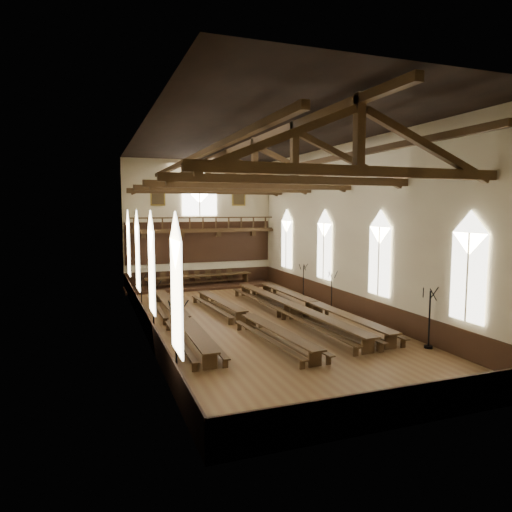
{
  "coord_description": "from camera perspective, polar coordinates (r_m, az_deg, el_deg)",
  "views": [
    {
      "loc": [
        -8.43,
        -23.13,
        6.19
      ],
      "look_at": [
        0.63,
        1.5,
        3.43
      ],
      "focal_mm": 32.0,
      "sensor_mm": 36.0,
      "label": 1
    }
  ],
  "objects": [
    {
      "name": "minstrels_gallery",
      "position": [
        36.84,
        -6.93,
        2.41
      ],
      "size": [
        11.8,
        1.24,
        3.7
      ],
      "color": "#3C2813",
      "rests_on": "room_walls"
    },
    {
      "name": "dais",
      "position": [
        35.97,
        -7.05,
        -3.79
      ],
      "size": [
        11.4,
        2.88,
        0.19
      ],
      "primitive_type": "cube",
      "color": "black",
      "rests_on": "ground"
    },
    {
      "name": "side_windows",
      "position": [
        24.74,
        -0.16,
        0.33
      ],
      "size": [
        11.85,
        19.8,
        4.5
      ],
      "color": "white",
      "rests_on": "room_walls"
    },
    {
      "name": "candelabrum_left_mid",
      "position": [
        23.39,
        -12.67,
        -7.47
      ],
      "size": [
        0.78,
        0.78,
        2.63
      ],
      "color": "black",
      "rests_on": "ground"
    },
    {
      "name": "candelabrum_left_far",
      "position": [
        28.67,
        -14.1,
        -5.23
      ],
      "size": [
        0.66,
        0.69,
        2.29
      ],
      "color": "black",
      "rests_on": "ground"
    },
    {
      "name": "candelabrum_right_near",
      "position": [
        21.8,
        20.8,
        -8.63
      ],
      "size": [
        0.79,
        0.82,
        2.73
      ],
      "color": "black",
      "rests_on": "ground"
    },
    {
      "name": "refectory_row_c",
      "position": [
        26.07,
        4.45,
        -6.44
      ],
      "size": [
        1.97,
        14.89,
        0.8
      ],
      "color": "#3C2813",
      "rests_on": "ground"
    },
    {
      "name": "high_chairs",
      "position": [
        36.66,
        -7.36,
        -2.6
      ],
      "size": [
        5.84,
        0.44,
        1.0
      ],
      "color": "#3C2813",
      "rests_on": "dais"
    },
    {
      "name": "portraits",
      "position": [
        37.01,
        -7.08,
        7.37
      ],
      "size": [
        7.75,
        0.09,
        1.45
      ],
      "color": "brown",
      "rests_on": "room_walls"
    },
    {
      "name": "high_table",
      "position": [
        35.85,
        -7.07,
        -2.58
      ],
      "size": [
        8.54,
        1.84,
        0.8
      ],
      "color": "#3C2813",
      "rests_on": "dais"
    },
    {
      "name": "refectory_row_d",
      "position": [
        26.84,
        7.22,
        -6.13
      ],
      "size": [
        1.76,
        14.69,
        0.78
      ],
      "color": "#3C2813",
      "rests_on": "ground"
    },
    {
      "name": "room_walls",
      "position": [
        24.62,
        -0.17,
        6.64
      ],
      "size": [
        26.0,
        26.0,
        26.0
      ],
      "color": "beige",
      "rests_on": "ground"
    },
    {
      "name": "candelabrum_right_far",
      "position": [
        32.13,
        5.94,
        -3.85
      ],
      "size": [
        0.71,
        0.66,
        2.33
      ],
      "color": "black",
      "rests_on": "ground"
    },
    {
      "name": "refectory_row_a",
      "position": [
        24.41,
        -9.69,
        -7.47
      ],
      "size": [
        1.53,
        14.25,
        0.73
      ],
      "color": "#3C2813",
      "rests_on": "ground"
    },
    {
      "name": "ground",
      "position": [
        25.39,
        -0.16,
        -8.1
      ],
      "size": [
        26.0,
        26.0,
        0.0
      ],
      "primitive_type": "plane",
      "color": "brown",
      "rests_on": "ground"
    },
    {
      "name": "end_window",
      "position": [
        37.02,
        -7.08,
        7.56
      ],
      "size": [
        2.8,
        0.12,
        3.8
      ],
      "color": "white",
      "rests_on": "room_walls"
    },
    {
      "name": "refectory_row_b",
      "position": [
        24.13,
        -1.4,
        -7.55
      ],
      "size": [
        2.05,
        14.29,
        0.73
      ],
      "color": "#3C2813",
      "rests_on": "ground"
    },
    {
      "name": "roof_trusses",
      "position": [
        24.7,
        -0.17,
        10.71
      ],
      "size": [
        11.7,
        25.7,
        2.8
      ],
      "color": "#3C2813",
      "rests_on": "room_walls"
    },
    {
      "name": "wainscot_band",
      "position": [
        25.25,
        -0.16,
        -6.78
      ],
      "size": [
        12.0,
        26.0,
        1.2
      ],
      "color": "black",
      "rests_on": "ground"
    },
    {
      "name": "candelabrum_right_mid",
      "position": [
        28.71,
        9.42,
        -5.08
      ],
      "size": [
        0.7,
        0.68,
        2.33
      ],
      "color": "black",
      "rests_on": "ground"
    },
    {
      "name": "candelabrum_left_near",
      "position": [
        17.45,
        -9.93,
        -11.86
      ],
      "size": [
        0.76,
        0.87,
        2.84
      ],
      "color": "black",
      "rests_on": "ground"
    }
  ]
}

